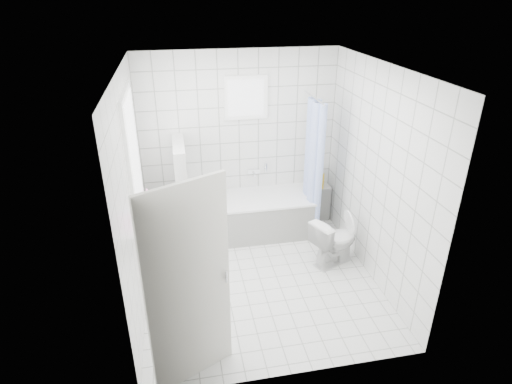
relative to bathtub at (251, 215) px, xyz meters
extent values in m
plane|color=white|center=(-0.10, -1.12, -0.29)|extent=(3.00, 3.00, 0.00)
plane|color=white|center=(-0.10, -1.12, 2.31)|extent=(3.00, 3.00, 0.00)
cube|color=white|center=(-0.10, 0.38, 1.01)|extent=(2.80, 0.02, 2.60)
cube|color=white|center=(-0.10, -2.62, 1.01)|extent=(2.80, 0.02, 2.60)
cube|color=white|center=(-1.50, -1.12, 1.01)|extent=(0.02, 3.00, 2.60)
cube|color=white|center=(1.30, -1.12, 1.01)|extent=(0.02, 3.00, 2.60)
cube|color=white|center=(-1.46, -0.82, 1.31)|extent=(0.01, 0.90, 1.40)
cube|color=white|center=(0.00, 0.33, 1.66)|extent=(0.50, 0.01, 0.50)
cube|color=white|center=(-1.41, -0.82, 0.57)|extent=(0.18, 1.02, 0.08)
cube|color=silver|center=(-0.99, -2.43, 0.71)|extent=(0.74, 0.39, 2.00)
cube|color=white|center=(0.00, 0.00, -0.02)|extent=(1.80, 0.75, 0.55)
cube|color=white|center=(0.00, 0.00, 0.27)|extent=(1.82, 0.77, 0.03)
cube|color=white|center=(-0.97, -0.05, 0.46)|extent=(0.15, 0.85, 1.50)
cube|color=white|center=(1.08, 0.25, -0.02)|extent=(0.40, 0.24, 0.55)
imported|color=white|center=(0.93, -0.95, 0.04)|extent=(0.74, 0.59, 0.66)
cylinder|color=silver|center=(0.85, -0.02, 1.71)|extent=(0.02, 0.80, 0.02)
cube|color=silver|center=(0.10, 0.33, 0.56)|extent=(0.18, 0.06, 0.06)
imported|color=white|center=(-1.40, -0.88, 0.70)|extent=(0.17, 0.17, 0.17)
imported|color=#FD62CA|center=(-1.40, -1.18, 0.75)|extent=(0.14, 0.14, 0.27)
imported|color=#37E5F8|center=(-1.40, -1.02, 0.71)|extent=(0.11, 0.11, 0.20)
imported|color=pink|center=(-1.40, -0.51, 0.70)|extent=(0.09, 0.09, 0.18)
cylinder|color=#1D9D1A|center=(1.03, 0.18, 0.37)|extent=(0.06, 0.06, 0.23)
cylinder|color=yellow|center=(1.12, 0.18, 0.38)|extent=(0.06, 0.06, 0.25)
cylinder|color=blue|center=(1.12, 0.29, 0.40)|extent=(0.06, 0.06, 0.27)
camera|label=1|loc=(-0.99, -5.41, 3.05)|focal=30.00mm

